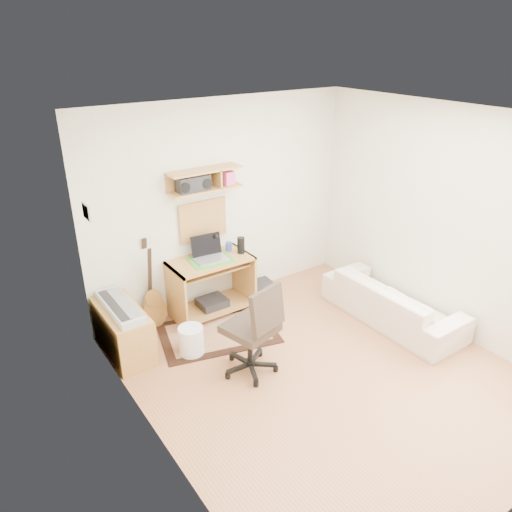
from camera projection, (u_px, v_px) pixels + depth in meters
floor at (324, 374)px, 5.13m from camera, size 3.60×4.00×0.01m
ceiling at (343, 120)px, 4.03m from camera, size 3.60×4.00×0.01m
back_wall at (223, 205)px, 6.08m from camera, size 3.60×0.01×2.60m
left_wall at (154, 321)px, 3.65m from camera, size 0.01×4.00×2.60m
right_wall at (451, 223)px, 5.51m from camera, size 0.01×4.00×2.60m
wall_shelf at (205, 180)px, 5.66m from camera, size 0.90×0.25×0.26m
cork_board at (203, 220)px, 5.96m from camera, size 0.64×0.03×0.49m
wall_photo at (86, 212)px, 4.60m from camera, size 0.02×0.20×0.15m
desk at (212, 287)px, 6.07m from camera, size 1.00×0.55×0.75m
laptop at (210, 249)px, 5.84m from camera, size 0.42×0.42×0.29m
speaker at (241, 245)px, 6.05m from camera, size 0.09×0.09×0.21m
desk_lamp at (217, 242)px, 6.06m from camera, size 0.09×0.09×0.26m
pencil_cup at (229, 246)px, 6.13m from camera, size 0.08×0.08×0.11m
boombox at (193, 184)px, 5.58m from camera, size 0.38×0.17×0.19m
rug at (218, 333)px, 5.80m from camera, size 1.53×1.20×0.02m
task_chair at (250, 328)px, 4.96m from camera, size 0.66×0.66×1.06m
cabinet at (123, 331)px, 5.36m from camera, size 0.40×0.90×0.55m
music_keyboard at (120, 307)px, 5.22m from camera, size 0.26×0.85×0.07m
guitar at (152, 285)px, 5.73m from camera, size 0.31×0.20×1.13m
waste_basket at (191, 341)px, 5.38m from camera, size 0.33×0.33×0.33m
printer at (258, 289)px, 6.63m from camera, size 0.45×0.36×0.16m
sofa at (393, 295)px, 5.93m from camera, size 0.53×1.80×0.70m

